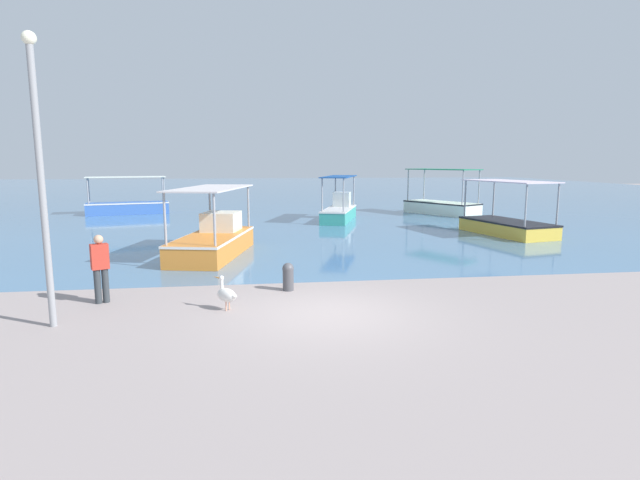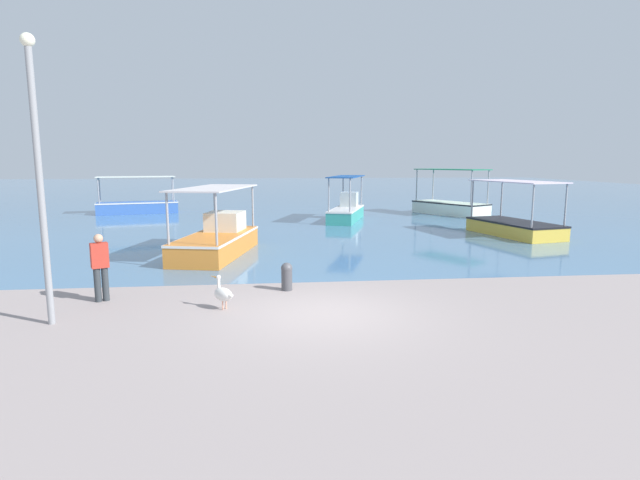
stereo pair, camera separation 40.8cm
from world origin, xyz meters
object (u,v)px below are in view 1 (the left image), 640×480
at_px(fishing_boat_far_left, 128,206).
at_px(mooring_bollard, 288,276).
at_px(fishing_boat_center, 507,224).
at_px(fishing_boat_near_right, 441,205).
at_px(fisherman_standing, 100,267).
at_px(fishing_boat_near_left, 339,210).
at_px(fishing_boat_outer, 214,238).
at_px(lamp_post, 40,167).
at_px(pelican, 226,294).

xyz_separation_m(fishing_boat_far_left, mooring_bollard, (9.10, -21.16, -0.14)).
bearing_deg(fishing_boat_center, fishing_boat_near_right, 87.67).
xyz_separation_m(mooring_bollard, fisherman_standing, (-4.61, -0.59, 0.51)).
distance_m(fishing_boat_center, fishing_boat_near_left, 9.68).
bearing_deg(mooring_bollard, fishing_boat_far_left, 113.26).
relative_size(fishing_boat_center, fishing_boat_near_left, 0.96).
height_order(fishing_boat_outer, fishing_boat_near_right, fishing_boat_near_right).
bearing_deg(fishing_boat_outer, fishing_boat_near_left, 57.71).
xyz_separation_m(fishing_boat_near_right, lamp_post, (-16.51, -20.58, 2.75)).
height_order(fishing_boat_near_left, fishing_boat_far_left, fishing_boat_near_left).
xyz_separation_m(fishing_boat_near_right, fishing_boat_far_left, (-20.49, 2.89, -0.04)).
distance_m(mooring_bollard, fisherman_standing, 4.68).
bearing_deg(fisherman_standing, pelican, -18.25).
height_order(fishing_boat_near_left, lamp_post, lamp_post).
distance_m(fishing_boat_center, pelican, 16.42).
bearing_deg(fishing_boat_near_right, fishing_boat_outer, -137.10).
xyz_separation_m(fishing_boat_outer, fishing_boat_near_right, (13.75, 12.77, -0.04)).
height_order(fishing_boat_center, pelican, fishing_boat_center).
bearing_deg(fishing_boat_near_right, fishing_boat_far_left, 171.98).
xyz_separation_m(fishing_boat_outer, lamp_post, (-2.77, -7.80, 2.71)).
distance_m(fishing_boat_outer, fisherman_standing, 6.50).
bearing_deg(fishing_boat_near_left, fishing_boat_far_left, 157.89).
relative_size(pelican, lamp_post, 0.13).
relative_size(fishing_boat_near_left, mooring_bollard, 7.00).
height_order(fishing_boat_near_left, pelican, fishing_boat_near_left).
bearing_deg(fisherman_standing, fishing_boat_near_left, 61.86).
xyz_separation_m(fishing_boat_outer, fishing_boat_near_left, (6.50, 10.28, -0.01)).
distance_m(fishing_boat_far_left, pelican, 23.98).
bearing_deg(fishing_boat_far_left, mooring_bollard, -66.74).
relative_size(fishing_boat_near_left, pelican, 6.61).
bearing_deg(fishing_boat_near_left, mooring_bollard, -104.71).
height_order(fishing_boat_center, fishing_boat_far_left, fishing_boat_center).
bearing_deg(fishing_boat_outer, fishing_boat_near_right, 42.90).
bearing_deg(fishing_boat_far_left, fisherman_standing, -78.35).
height_order(fishing_boat_outer, fishing_boat_far_left, fishing_boat_outer).
height_order(fishing_boat_far_left, fisherman_standing, fishing_boat_far_left).
bearing_deg(pelican, fishing_boat_near_right, 56.92).
xyz_separation_m(lamp_post, fisherman_standing, (0.51, 1.71, -2.42)).
height_order(fishing_boat_near_right, pelican, fishing_boat_near_right).
bearing_deg(lamp_post, pelican, 11.14).
height_order(pelican, fisherman_standing, fisherman_standing).
bearing_deg(fishing_boat_near_left, pelican, -108.16).
xyz_separation_m(fishing_boat_center, mooring_bollard, (-11.01, -8.96, -0.11)).
xyz_separation_m(fishing_boat_near_left, fishing_boat_near_right, (7.25, 2.49, -0.03)).
bearing_deg(pelican, fisherman_standing, 161.75).
bearing_deg(fisherman_standing, lamp_post, -106.62).
distance_m(pelican, mooring_bollard, 2.23).
distance_m(fishing_boat_center, fisherman_standing, 18.32).
relative_size(fishing_boat_near_left, fisherman_standing, 3.13).
height_order(fishing_boat_outer, mooring_bollard, fishing_boat_outer).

